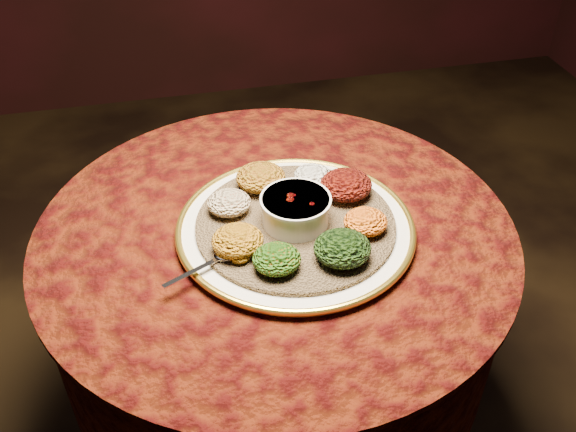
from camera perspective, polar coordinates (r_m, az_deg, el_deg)
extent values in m
cylinder|color=black|center=(1.82, -0.86, -18.53)|extent=(0.44, 0.44, 0.04)
cylinder|color=black|center=(1.56, -0.97, -12.14)|extent=(0.12, 0.12, 0.68)
cylinder|color=black|center=(1.30, -1.14, -2.08)|extent=(0.80, 0.80, 0.04)
cylinder|color=#3C1005|center=(1.40, -1.06, -6.58)|extent=(0.93, 0.93, 0.34)
cylinder|color=#3C1005|center=(1.29, -1.15, -1.17)|extent=(0.96, 0.96, 0.01)
cylinder|color=silver|center=(1.26, 0.66, -1.18)|extent=(0.58, 0.58, 0.02)
torus|color=gold|center=(1.26, 0.67, -0.93)|extent=(0.47, 0.47, 0.01)
cylinder|color=olive|center=(1.25, 0.67, -0.68)|extent=(0.41, 0.41, 0.01)
cylinder|color=silver|center=(1.23, 0.68, 0.52)|extent=(0.13, 0.13, 0.06)
cylinder|color=silver|center=(1.21, 0.69, 1.47)|extent=(0.14, 0.14, 0.01)
cylinder|color=#540E04|center=(1.22, 0.69, 1.16)|extent=(0.11, 0.11, 0.01)
ellipsoid|color=silver|center=(1.17, -5.61, -3.47)|extent=(0.04, 0.03, 0.01)
cube|color=silver|center=(1.15, -8.50, -4.94)|extent=(0.11, 0.06, 0.00)
ellipsoid|color=silver|center=(1.34, 2.20, 3.62)|extent=(0.08, 0.07, 0.04)
ellipsoid|color=black|center=(1.31, 5.18, 2.78)|extent=(0.11, 0.10, 0.05)
ellipsoid|color=#B26F0E|center=(1.22, 6.90, -0.51)|extent=(0.08, 0.08, 0.04)
ellipsoid|color=black|center=(1.15, 4.85, -2.87)|extent=(0.10, 0.10, 0.05)
ellipsoid|color=#A03E0A|center=(1.14, -1.01, -3.84)|extent=(0.09, 0.08, 0.04)
ellipsoid|color=#A05F0E|center=(1.17, -4.51, -2.18)|extent=(0.10, 0.09, 0.05)
ellipsoid|color=maroon|center=(1.27, -5.27, 1.18)|extent=(0.09, 0.08, 0.04)
ellipsoid|color=#8E4F11|center=(1.33, -2.44, 3.45)|extent=(0.10, 0.10, 0.05)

